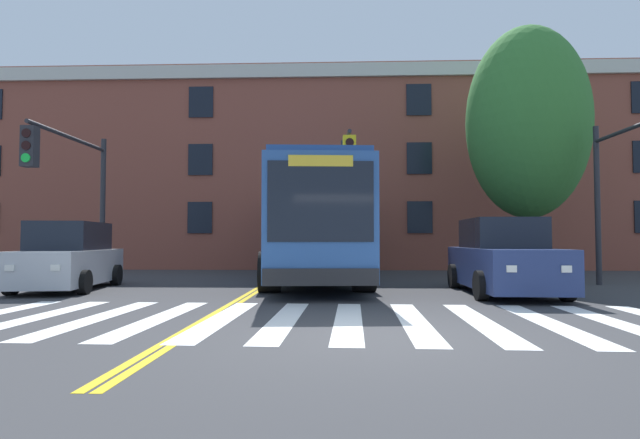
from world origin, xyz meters
name	(u,v)px	position (x,y,z in m)	size (l,w,h in m)	color
ground_plane	(378,337)	(0.00, 0.00, 0.00)	(120.00, 120.00, 0.00)	#38383A
crosswalk	(348,320)	(-0.37, 1.36, 0.00)	(13.33, 4.55, 0.01)	white
lane_line_yellow_inner	(289,270)	(-2.78, 15.36, 0.00)	(0.12, 36.00, 0.01)	gold
lane_line_yellow_outer	(292,270)	(-2.62, 15.36, 0.00)	(0.12, 36.00, 0.01)	gold
city_bus	(313,225)	(-1.38, 9.37, 1.82)	(3.60, 11.79, 3.39)	#2D5699
car_silver_near_lane	(69,258)	(-7.74, 6.17, 0.83)	(2.32, 4.27, 1.80)	#B7BABF
car_navy_far_lane	(503,259)	(3.51, 5.59, 0.84)	(2.12, 4.70, 1.86)	navy
car_teal_behind_bus	(339,250)	(-0.55, 18.42, 0.83)	(2.30, 4.47, 1.83)	#236B70
traffic_light_near_corner	(630,170)	(7.17, 6.52, 3.18)	(0.34, 3.85, 4.72)	#28282D
traffic_light_far_corner	(73,176)	(-8.06, 6.89, 3.13)	(0.34, 4.09, 4.56)	#28282D
traffic_light_overhead	(346,181)	(-0.32, 7.91, 3.09)	(0.39, 3.27, 4.58)	#28282D
street_tree_curbside_large	(527,123)	(5.96, 10.39, 5.37)	(5.81, 5.83, 8.70)	brown
building_facade	(314,177)	(-1.87, 19.46, 4.65)	(36.53, 8.92, 9.30)	brown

